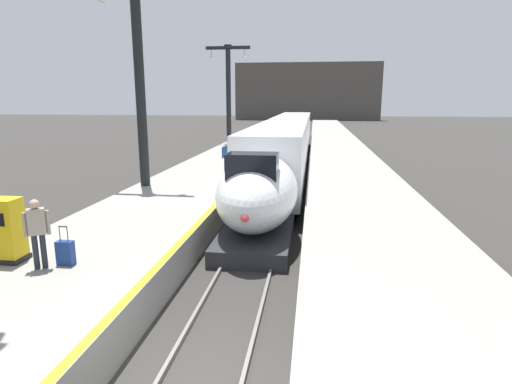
# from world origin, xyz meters

# --- Properties ---
(platform_left) EXTENTS (4.80, 110.00, 1.05)m
(platform_left) POSITION_xyz_m (-4.05, 24.75, 0.53)
(platform_left) COLOR gray
(platform_left) RESTS_ON ground
(platform_right) EXTENTS (4.80, 110.00, 1.05)m
(platform_right) POSITION_xyz_m (4.05, 24.75, 0.53)
(platform_right) COLOR gray
(platform_right) RESTS_ON ground
(platform_left_safety_stripe) EXTENTS (0.20, 107.80, 0.01)m
(platform_left_safety_stripe) POSITION_xyz_m (-1.77, 24.75, 1.05)
(platform_left_safety_stripe) COLOR yellow
(platform_left_safety_stripe) RESTS_ON platform_left
(rail_main_left) EXTENTS (0.08, 110.00, 0.12)m
(rail_main_left) POSITION_xyz_m (-0.75, 27.50, 0.06)
(rail_main_left) COLOR slate
(rail_main_left) RESTS_ON ground
(rail_main_right) EXTENTS (0.08, 110.00, 0.12)m
(rail_main_right) POSITION_xyz_m (0.75, 27.50, 0.06)
(rail_main_right) COLOR slate
(rail_main_right) RESTS_ON ground
(highspeed_train_main) EXTENTS (2.92, 37.41, 3.60)m
(highspeed_train_main) POSITION_xyz_m (0.00, 23.37, 1.93)
(highspeed_train_main) COLOR silver
(highspeed_train_main) RESTS_ON ground
(station_column_mid) EXTENTS (4.00, 0.68, 9.21)m
(station_column_mid) POSITION_xyz_m (-5.90, 12.30, 6.59)
(station_column_mid) COLOR black
(station_column_mid) RESTS_ON platform_left
(station_column_far) EXTENTS (4.00, 0.68, 8.73)m
(station_column_far) POSITION_xyz_m (-5.90, 32.38, 6.33)
(station_column_far) COLOR black
(station_column_far) RESTS_ON platform_left
(passenger_near_edge) EXTENTS (0.49, 0.39, 1.69)m
(passenger_near_edge) POSITION_xyz_m (-4.48, 2.41, 2.04)
(passenger_near_edge) COLOR #23232D
(passenger_near_edge) RESTS_ON platform_left
(passenger_mid_platform) EXTENTS (0.55, 0.31, 1.69)m
(passenger_mid_platform) POSITION_xyz_m (-2.76, 16.04, 2.04)
(passenger_mid_platform) COLOR #23232D
(passenger_mid_platform) RESTS_ON platform_left
(passenger_far_waiting) EXTENTS (0.39, 0.49, 1.69)m
(passenger_far_waiting) POSITION_xyz_m (-2.93, 20.13, 2.04)
(passenger_far_waiting) COLOR #23232D
(passenger_far_waiting) RESTS_ON platform_left
(rolling_suitcase) EXTENTS (0.40, 0.22, 0.98)m
(rolling_suitcase) POSITION_xyz_m (-4.01, 2.69, 1.35)
(rolling_suitcase) COLOR navy
(rolling_suitcase) RESTS_ON platform_left
(ticket_machine_yellow) EXTENTS (0.76, 0.62, 1.60)m
(ticket_machine_yellow) POSITION_xyz_m (-5.55, 2.74, 1.79)
(ticket_machine_yellow) COLOR yellow
(ticket_machine_yellow) RESTS_ON platform_left
(terminus_back_wall) EXTENTS (36.00, 2.00, 14.00)m
(terminus_back_wall) POSITION_xyz_m (0.00, 102.00, 7.00)
(terminus_back_wall) COLOR #4C4742
(terminus_back_wall) RESTS_ON ground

